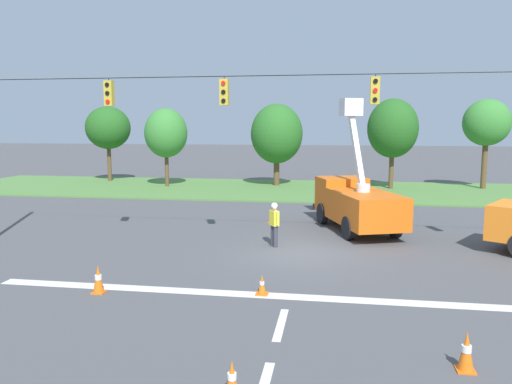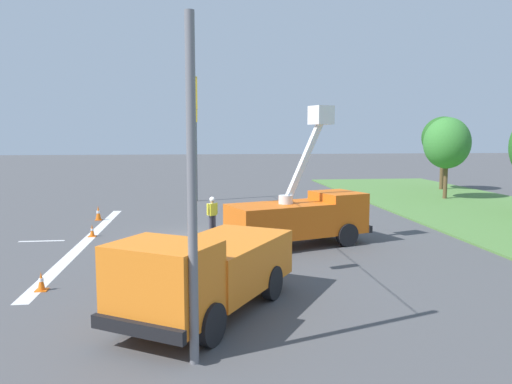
{
  "view_description": "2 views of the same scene",
  "coord_description": "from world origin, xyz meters",
  "px_view_note": "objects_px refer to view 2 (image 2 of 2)",
  "views": [
    {
      "loc": [
        1.22,
        -18.47,
        4.82
      ],
      "look_at": [
        -2.04,
        2.06,
        2.01
      ],
      "focal_mm": 35.0,
      "sensor_mm": 36.0,
      "label": 1
    },
    {
      "loc": [
        23.11,
        0.12,
        4.78
      ],
      "look_at": [
        1.52,
        2.65,
        2.28
      ],
      "focal_mm": 35.0,
      "sensor_mm": 36.0,
      "label": 2
    }
  ],
  "objects_px": {
    "utility_truck_support_near": "(206,270)",
    "traffic_cone_mid_left": "(98,213)",
    "utility_truck_bucket_lift": "(301,215)",
    "traffic_cone_foreground_left": "(92,231)",
    "tree_far_west": "(443,138)",
    "traffic_cone_near_bucket": "(41,282)",
    "tree_west": "(447,143)",
    "traffic_cone_mid_right": "(306,221)",
    "road_worker": "(212,212)"
  },
  "relations": [
    {
      "from": "tree_far_west",
      "to": "road_worker",
      "type": "relative_size",
      "value": 3.58
    },
    {
      "from": "utility_truck_bucket_lift",
      "to": "utility_truck_support_near",
      "type": "height_order",
      "value": "utility_truck_bucket_lift"
    },
    {
      "from": "tree_west",
      "to": "traffic_cone_foreground_left",
      "type": "height_order",
      "value": "tree_west"
    },
    {
      "from": "road_worker",
      "to": "traffic_cone_foreground_left",
      "type": "distance_m",
      "value": 5.73
    },
    {
      "from": "road_worker",
      "to": "traffic_cone_foreground_left",
      "type": "height_order",
      "value": "road_worker"
    },
    {
      "from": "traffic_cone_foreground_left",
      "to": "traffic_cone_mid_right",
      "type": "relative_size",
      "value": 0.84
    },
    {
      "from": "traffic_cone_mid_left",
      "to": "tree_far_west",
      "type": "bearing_deg",
      "value": 114.63
    },
    {
      "from": "traffic_cone_foreground_left",
      "to": "traffic_cone_mid_left",
      "type": "bearing_deg",
      "value": -172.63
    },
    {
      "from": "utility_truck_bucket_lift",
      "to": "traffic_cone_near_bucket",
      "type": "xyz_separation_m",
      "value": [
        5.31,
        -9.25,
        -1.07
      ]
    },
    {
      "from": "utility_truck_support_near",
      "to": "tree_west",
      "type": "bearing_deg",
      "value": 140.47
    },
    {
      "from": "utility_truck_bucket_lift",
      "to": "traffic_cone_near_bucket",
      "type": "distance_m",
      "value": 10.72
    },
    {
      "from": "tree_west",
      "to": "traffic_cone_mid_left",
      "type": "distance_m",
      "value": 24.8
    },
    {
      "from": "utility_truck_support_near",
      "to": "traffic_cone_mid_left",
      "type": "xyz_separation_m",
      "value": [
        -15.62,
        -5.77,
        -0.81
      ]
    },
    {
      "from": "traffic_cone_mid_right",
      "to": "road_worker",
      "type": "bearing_deg",
      "value": -81.55
    },
    {
      "from": "utility_truck_support_near",
      "to": "traffic_cone_foreground_left",
      "type": "relative_size",
      "value": 11.26
    },
    {
      "from": "road_worker",
      "to": "traffic_cone_mid_left",
      "type": "xyz_separation_m",
      "value": [
        -4.34,
        -6.27,
        -0.59
      ]
    },
    {
      "from": "tree_west",
      "to": "traffic_cone_mid_right",
      "type": "bearing_deg",
      "value": -52.21
    },
    {
      "from": "road_worker",
      "to": "traffic_cone_mid_left",
      "type": "bearing_deg",
      "value": -124.65
    },
    {
      "from": "tree_west",
      "to": "traffic_cone_mid_right",
      "type": "distance_m",
      "value": 16.37
    },
    {
      "from": "traffic_cone_mid_right",
      "to": "tree_west",
      "type": "bearing_deg",
      "value": 127.79
    },
    {
      "from": "road_worker",
      "to": "traffic_cone_mid_left",
      "type": "relative_size",
      "value": 2.16
    },
    {
      "from": "utility_truck_support_near",
      "to": "road_worker",
      "type": "relative_size",
      "value": 3.71
    },
    {
      "from": "tree_west",
      "to": "traffic_cone_near_bucket",
      "type": "distance_m",
      "value": 30.13
    },
    {
      "from": "tree_west",
      "to": "traffic_cone_mid_left",
      "type": "height_order",
      "value": "tree_west"
    },
    {
      "from": "road_worker",
      "to": "traffic_cone_mid_right",
      "type": "relative_size",
      "value": 2.54
    },
    {
      "from": "utility_truck_bucket_lift",
      "to": "traffic_cone_mid_left",
      "type": "height_order",
      "value": "utility_truck_bucket_lift"
    },
    {
      "from": "utility_truck_bucket_lift",
      "to": "traffic_cone_foreground_left",
      "type": "distance_m",
      "value": 9.93
    },
    {
      "from": "tree_far_west",
      "to": "traffic_cone_mid_right",
      "type": "xyz_separation_m",
      "value": [
        15.76,
        -15.35,
        -4.2
      ]
    },
    {
      "from": "utility_truck_bucket_lift",
      "to": "traffic_cone_foreground_left",
      "type": "bearing_deg",
      "value": -107.58
    },
    {
      "from": "traffic_cone_near_bucket",
      "to": "tree_far_west",
      "type": "bearing_deg",
      "value": 134.29
    },
    {
      "from": "traffic_cone_mid_left",
      "to": "utility_truck_bucket_lift",
      "type": "bearing_deg",
      "value": 52.58
    },
    {
      "from": "traffic_cone_mid_left",
      "to": "traffic_cone_near_bucket",
      "type": "xyz_separation_m",
      "value": [
        12.97,
        0.76,
        -0.13
      ]
    },
    {
      "from": "road_worker",
      "to": "traffic_cone_near_bucket",
      "type": "relative_size",
      "value": 2.96
    },
    {
      "from": "tree_far_west",
      "to": "tree_west",
      "type": "bearing_deg",
      "value": -24.79
    },
    {
      "from": "traffic_cone_foreground_left",
      "to": "traffic_cone_near_bucket",
      "type": "distance_m",
      "value": 8.29
    },
    {
      "from": "tree_far_west",
      "to": "road_worker",
      "type": "bearing_deg",
      "value": -50.82
    },
    {
      "from": "tree_west",
      "to": "traffic_cone_near_bucket",
      "type": "bearing_deg",
      "value": -50.25
    },
    {
      "from": "traffic_cone_foreground_left",
      "to": "traffic_cone_near_bucket",
      "type": "height_order",
      "value": "traffic_cone_near_bucket"
    },
    {
      "from": "traffic_cone_mid_left",
      "to": "traffic_cone_near_bucket",
      "type": "bearing_deg",
      "value": 3.35
    },
    {
      "from": "tree_west",
      "to": "traffic_cone_mid_left",
      "type": "relative_size",
      "value": 7.4
    },
    {
      "from": "road_worker",
      "to": "utility_truck_support_near",
      "type": "bearing_deg",
      "value": -2.54
    },
    {
      "from": "traffic_cone_foreground_left",
      "to": "traffic_cone_mid_left",
      "type": "xyz_separation_m",
      "value": [
        -4.68,
        -0.6,
        0.14
      ]
    },
    {
      "from": "traffic_cone_foreground_left",
      "to": "traffic_cone_mid_left",
      "type": "distance_m",
      "value": 4.72
    },
    {
      "from": "tree_west",
      "to": "utility_truck_bucket_lift",
      "type": "xyz_separation_m",
      "value": [
        13.8,
        -13.72,
        -2.81
      ]
    },
    {
      "from": "utility_truck_bucket_lift",
      "to": "utility_truck_support_near",
      "type": "distance_m",
      "value": 9.02
    },
    {
      "from": "utility_truck_support_near",
      "to": "road_worker",
      "type": "distance_m",
      "value": 11.3
    },
    {
      "from": "tree_far_west",
      "to": "traffic_cone_near_bucket",
      "type": "xyz_separation_m",
      "value": [
        25.12,
        -25.75,
        -4.26
      ]
    },
    {
      "from": "utility_truck_support_near",
      "to": "traffic_cone_mid_left",
      "type": "distance_m",
      "value": 16.67
    },
    {
      "from": "utility_truck_support_near",
      "to": "traffic_cone_mid_left",
      "type": "bearing_deg",
      "value": -159.72
    },
    {
      "from": "traffic_cone_foreground_left",
      "to": "traffic_cone_mid_right",
      "type": "bearing_deg",
      "value": 95.79
    }
  ]
}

